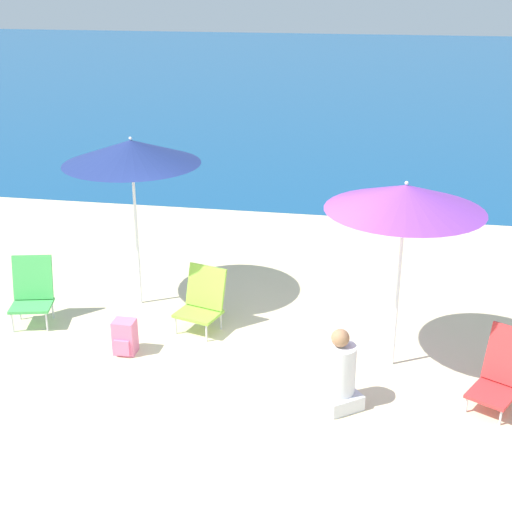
% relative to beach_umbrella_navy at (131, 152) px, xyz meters
% --- Properties ---
extents(ground_plane, '(60.00, 60.00, 0.00)m').
position_rel_beach_umbrella_navy_xyz_m(ground_plane, '(1.56, -2.11, -2.07)').
color(ground_plane, beige).
extents(sea_water, '(60.00, 40.00, 0.01)m').
position_rel_beach_umbrella_navy_xyz_m(sea_water, '(1.56, 24.11, -2.06)').
color(sea_water, navy).
rests_on(sea_water, ground).
extents(beach_umbrella_navy, '(1.73, 1.73, 2.26)m').
position_rel_beach_umbrella_navy_xyz_m(beach_umbrella_navy, '(0.00, 0.00, 0.00)').
color(beach_umbrella_navy, white).
rests_on(beach_umbrella_navy, ground).
extents(beach_umbrella_purple, '(1.68, 1.68, 2.15)m').
position_rel_beach_umbrella_navy_xyz_m(beach_umbrella_purple, '(3.33, -1.03, -0.09)').
color(beach_umbrella_purple, white).
rests_on(beach_umbrella_purple, ground).
extents(beach_chair_red, '(0.66, 0.74, 0.80)m').
position_rel_beach_umbrella_navy_xyz_m(beach_chair_red, '(4.40, -1.63, -1.71)').
color(beach_chair_red, silver).
rests_on(beach_chair_red, ground).
extents(beach_chair_green, '(0.59, 0.59, 0.85)m').
position_rel_beach_umbrella_navy_xyz_m(beach_chair_green, '(-1.14, -0.76, -1.63)').
color(beach_chair_green, silver).
rests_on(beach_chair_green, ground).
extents(beach_chair_lime, '(0.63, 0.63, 0.78)m').
position_rel_beach_umbrella_navy_xyz_m(beach_chair_lime, '(1.00, -0.55, -1.67)').
color(beach_chair_lime, silver).
rests_on(beach_chair_lime, ground).
extents(person_seated_near, '(0.57, 0.58, 0.86)m').
position_rel_beach_umbrella_navy_xyz_m(person_seated_near, '(2.78, -1.95, -1.72)').
color(person_seated_near, silver).
rests_on(person_seated_near, ground).
extents(backpack_pink, '(0.25, 0.24, 0.42)m').
position_rel_beach_umbrella_navy_xyz_m(backpack_pink, '(0.27, -1.33, -1.86)').
color(backpack_pink, pink).
rests_on(backpack_pink, ground).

